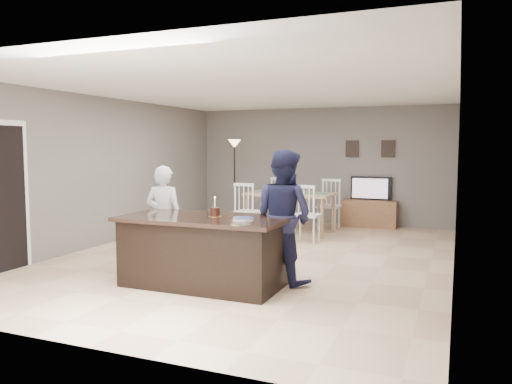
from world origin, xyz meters
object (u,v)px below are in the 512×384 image
at_px(tv_console, 369,214).
at_px(television, 370,188).
at_px(man, 284,216).
at_px(floor_lamp, 234,159).
at_px(birthday_cake, 215,212).
at_px(dining_table, 290,200).
at_px(kitchen_island, 204,251).
at_px(woman, 164,218).
at_px(plate_stack, 243,219).

xyz_separation_m(tv_console, television, (0.00, 0.07, 0.56)).
xyz_separation_m(man, floor_lamp, (-2.70, 4.34, 0.64)).
bearing_deg(birthday_cake, dining_table, 94.73).
xyz_separation_m(tv_console, dining_table, (-1.41, -1.37, 0.39)).
xyz_separation_m(tv_console, man, (-0.30, -5.02, 0.58)).
distance_m(kitchen_island, birthday_cake, 0.53).
distance_m(television, woman, 5.53).
relative_size(tv_console, man, 0.68).
bearing_deg(plate_stack, man, 68.07).
bearing_deg(dining_table, kitchen_island, -85.95).
bearing_deg(man, plate_stack, 87.84).
distance_m(kitchen_island, plate_stack, 0.79).
xyz_separation_m(television, woman, (-2.15, -5.09, -0.10)).
height_order(tv_console, birthday_cake, birthday_cake).
distance_m(birthday_cake, plate_stack, 0.53).
xyz_separation_m(man, plate_stack, (-0.28, -0.69, 0.04)).
bearing_deg(television, dining_table, 45.58).
bearing_deg(kitchen_island, man, 31.54).
height_order(tv_console, man, man).
xyz_separation_m(kitchen_island, man, (0.90, 0.55, 0.43)).
height_order(television, man, man).
distance_m(plate_stack, floor_lamp, 5.62).
height_order(woman, floor_lamp, floor_lamp).
distance_m(man, floor_lamp, 5.15).
bearing_deg(kitchen_island, tv_console, 77.84).
bearing_deg(man, kitchen_island, 51.31).
height_order(tv_console, plate_stack, plate_stack).
height_order(kitchen_island, television, television).
bearing_deg(birthday_cake, kitchen_island, -152.72).
height_order(kitchen_island, plate_stack, plate_stack).
xyz_separation_m(television, plate_stack, (-0.58, -5.78, 0.06)).
distance_m(tv_console, man, 5.06).
bearing_deg(floor_lamp, television, 14.01).
bearing_deg(dining_table, tv_console, 45.30).
bearing_deg(woman, birthday_cake, 148.06).
distance_m(birthday_cake, dining_table, 4.15).
xyz_separation_m(birthday_cake, floor_lamp, (-1.93, 4.82, 0.56)).
xyz_separation_m(tv_console, birthday_cake, (-1.07, -5.50, 0.66)).
bearing_deg(dining_table, floor_lamp, 157.58).
bearing_deg(plate_stack, floor_lamp, 115.69).
distance_m(tv_console, birthday_cake, 5.65).
xyz_separation_m(television, birthday_cake, (-1.07, -5.57, 0.10)).
xyz_separation_m(dining_table, floor_lamp, (-1.59, 0.69, 0.83)).
bearing_deg(man, floor_lamp, -38.37).
bearing_deg(birthday_cake, floor_lamp, 111.81).
relative_size(birthday_cake, plate_stack, 0.97).
relative_size(kitchen_island, television, 2.35).
relative_size(woman, birthday_cake, 5.92).
xyz_separation_m(kitchen_island, plate_stack, (0.62, -0.14, 0.47)).
distance_m(man, dining_table, 3.82).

